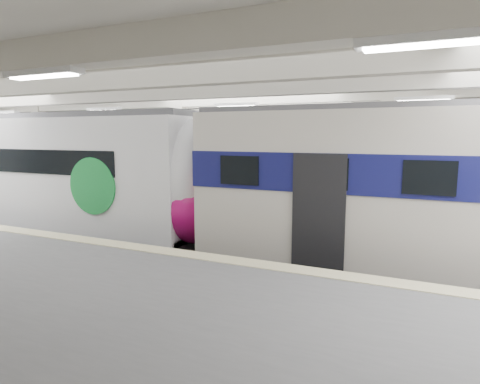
% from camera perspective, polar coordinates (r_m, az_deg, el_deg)
% --- Properties ---
extents(station_hall, '(36.00, 24.00, 5.75)m').
position_cam_1_polar(station_hall, '(11.12, -8.53, 4.69)').
color(station_hall, black).
rests_on(station_hall, ground).
extents(modern_emu, '(14.56, 3.01, 4.66)m').
position_cam_1_polar(modern_emu, '(16.27, -22.66, 1.86)').
color(modern_emu, white).
rests_on(modern_emu, ground).
extents(older_rer, '(14.22, 3.14, 4.65)m').
position_cam_1_polar(older_rer, '(11.27, 30.58, -0.41)').
color(older_rer, beige).
rests_on(older_rer, ground).
extents(far_train, '(13.16, 3.01, 4.22)m').
position_cam_1_polar(far_train, '(18.79, -3.50, 2.90)').
color(far_train, white).
rests_on(far_train, ground).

